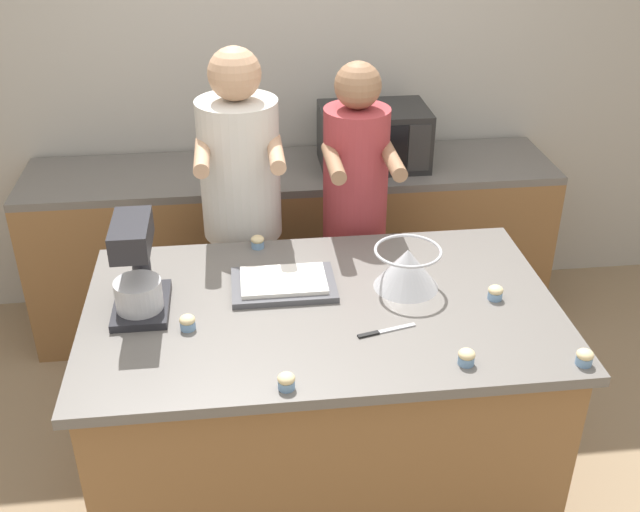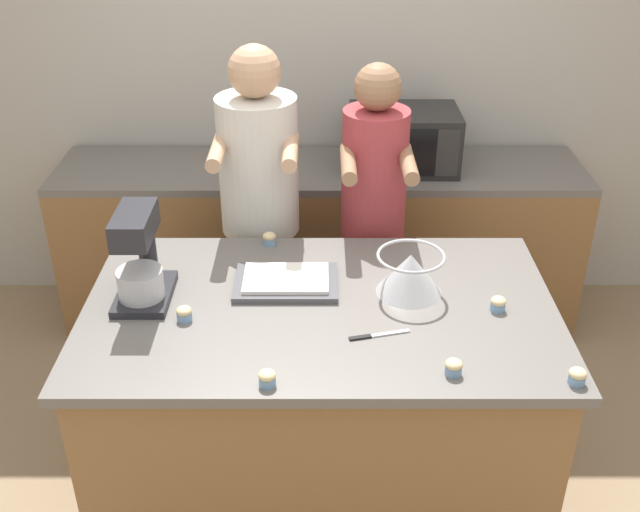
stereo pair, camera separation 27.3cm
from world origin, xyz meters
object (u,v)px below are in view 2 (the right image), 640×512
Objects in this scene: person_left at (261,224)px; knife at (375,335)px; mixing_bowl at (410,272)px; cupcake_4 at (268,378)px; person_right at (372,229)px; cupcake_2 at (184,313)px; cupcake_3 at (454,367)px; cupcake_5 at (578,376)px; cupcake_0 at (498,303)px; baking_tray at (286,281)px; stand_mixer at (140,261)px; microwave_oven at (403,139)px; cupcake_1 at (269,239)px.

person_left is 7.94× the size of knife.
mixing_bowl is 4.54× the size of cupcake_4.
person_right is 29.00× the size of cupcake_2.
mixing_bowl reaches higher than cupcake_2.
cupcake_3 is 1.00× the size of cupcake_4.
cupcake_5 is (0.39, -0.05, 0.00)m from cupcake_3.
person_left is 1.21m from cupcake_0.
baking_tray is 0.80m from cupcake_0.
person_right is 4.53× the size of stand_mixer.
microwave_oven reaches higher than mixing_bowl.
cupcake_5 is at bearing -6.91° from cupcake_3.
mixing_bowl is 0.48m from baking_tray.
knife is at bearing 138.77° from cupcake_3.
knife is at bearing -63.63° from person_left.
knife is 0.45m from cupcake_4.
cupcake_5 is at bearing -32.03° from baking_tray.
mixing_bowl is at bearing 12.94° from cupcake_2.
cupcake_4 reaches higher than knife.
mixing_bowl is 0.85m from cupcake_2.
baking_tray is 7.00× the size of cupcake_4.
cupcake_4 is at bearing -143.71° from knife.
cupcake_0 is at bearing -81.05° from microwave_oven.
person_left is 0.90m from mixing_bowl.
cupcake_2 is 1.35m from cupcake_5.
person_left reaches higher than stand_mixer.
mixing_bowl is 4.54× the size of cupcake_5.
cupcake_1 is 1.39m from cupcake_5.
person_left is at bearing 60.71° from stand_mixer.
person_right is 0.67m from mixing_bowl.
cupcake_5 reaches higher than baking_tray.
cupcake_3 is 0.39m from cupcake_5.
knife is 3.82× the size of cupcake_0.
microwave_oven is at bearing 72.43° from person_right.
cupcake_0 is at bearing -30.19° from cupcake_1.
cupcake_3 is at bearing -53.61° from cupcake_1.
person_left is at bearing 95.01° from cupcake_4.
cupcake_2 is 1.00× the size of cupcake_4.
mixing_bowl is 0.75m from cupcake_4.
stand_mixer reaches higher than cupcake_0.
mixing_bowl is 0.65× the size of baking_tray.
cupcake_3 is (-0.22, -0.37, 0.00)m from cupcake_0.
cupcake_1 is 1.00× the size of cupcake_4.
cupcake_1 is at bearing 138.15° from cupcake_5.
mixing_bowl reaches higher than cupcake_1.
person_right is 0.88m from cupcake_0.
person_right is 1.16m from stand_mixer.
mixing_bowl is 1.19× the size of knife.
microwave_oven is 9.78× the size of cupcake_1.
person_left reaches higher than knife.
mixing_bowl is 0.51m from cupcake_3.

